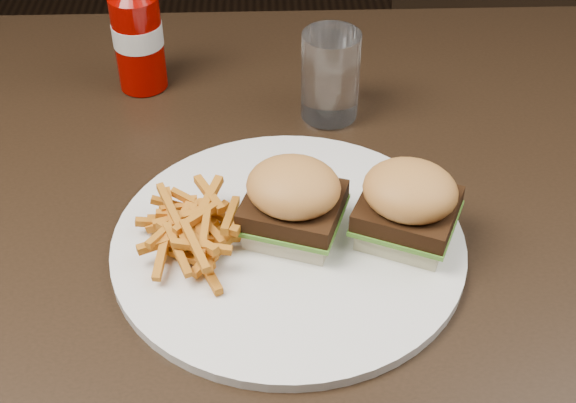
{
  "coord_description": "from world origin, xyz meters",
  "views": [
    {
      "loc": [
        0.0,
        -0.65,
        1.29
      ],
      "look_at": [
        0.02,
        -0.08,
        0.8
      ],
      "focal_mm": 50.0,
      "sensor_mm": 36.0,
      "label": 1
    }
  ],
  "objects_px": {
    "plate": "(288,244)",
    "ketchup_bottle": "(139,43)",
    "chair_far": "(485,23)",
    "tumbler": "(330,75)",
    "dining_table": "(264,205)"
  },
  "relations": [
    {
      "from": "plate",
      "to": "ketchup_bottle",
      "type": "xyz_separation_m",
      "value": [
        -0.17,
        0.3,
        0.06
      ]
    },
    {
      "from": "chair_far",
      "to": "tumbler",
      "type": "relative_size",
      "value": 3.65
    },
    {
      "from": "chair_far",
      "to": "tumbler",
      "type": "height_order",
      "value": "tumbler"
    },
    {
      "from": "ketchup_bottle",
      "to": "chair_far",
      "type": "bearing_deg",
      "value": 49.11
    },
    {
      "from": "chair_far",
      "to": "ketchup_bottle",
      "type": "distance_m",
      "value": 1.05
    },
    {
      "from": "ketchup_bottle",
      "to": "tumbler",
      "type": "relative_size",
      "value": 1.13
    },
    {
      "from": "tumbler",
      "to": "plate",
      "type": "bearing_deg",
      "value": -103.97
    },
    {
      "from": "dining_table",
      "to": "plate",
      "type": "distance_m",
      "value": 0.09
    },
    {
      "from": "ketchup_bottle",
      "to": "dining_table",
      "type": "bearing_deg",
      "value": -55.09
    },
    {
      "from": "dining_table",
      "to": "tumbler",
      "type": "height_order",
      "value": "tumbler"
    },
    {
      "from": "plate",
      "to": "dining_table",
      "type": "bearing_deg",
      "value": 104.6
    },
    {
      "from": "dining_table",
      "to": "plate",
      "type": "bearing_deg",
      "value": -75.4
    },
    {
      "from": "dining_table",
      "to": "chair_far",
      "type": "distance_m",
      "value": 1.11
    },
    {
      "from": "ketchup_bottle",
      "to": "tumbler",
      "type": "height_order",
      "value": "ketchup_bottle"
    },
    {
      "from": "chair_far",
      "to": "plate",
      "type": "xyz_separation_m",
      "value": [
        -0.47,
        -1.04,
        0.33
      ]
    }
  ]
}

